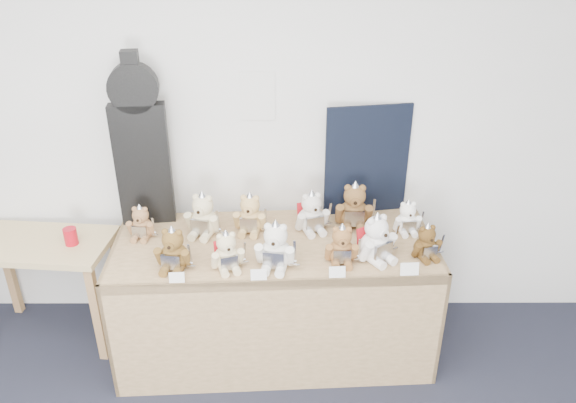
{
  "coord_description": "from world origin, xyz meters",
  "views": [
    {
      "loc": [
        0.62,
        -0.76,
        2.51
      ],
      "look_at": [
        0.62,
        1.96,
        1.1
      ],
      "focal_mm": 35.0,
      "sensor_mm": 36.0,
      "label": 1
    }
  ],
  "objects_px": {
    "teddy_front_left": "(227,252)",
    "teddy_front_far_right": "(376,240)",
    "teddy_front_far_left": "(173,251)",
    "teddy_back_right": "(354,207)",
    "display_table": "(275,273)",
    "teddy_back_centre_right": "(312,214)",
    "teddy_front_right": "(342,246)",
    "teddy_back_far_left": "(141,223)",
    "teddy_front_centre": "(276,247)",
    "teddy_back_left": "(203,216)",
    "red_cup": "(71,236)",
    "teddy_back_centre_left": "(250,215)",
    "side_table": "(43,258)",
    "guitar_case": "(140,143)",
    "teddy_back_end": "(407,218)",
    "teddy_front_end": "(426,243)"
  },
  "relations": [
    {
      "from": "teddy_front_left",
      "to": "teddy_front_far_right",
      "type": "relative_size",
      "value": 0.81
    },
    {
      "from": "teddy_front_far_left",
      "to": "teddy_back_right",
      "type": "bearing_deg",
      "value": 32.12
    },
    {
      "from": "display_table",
      "to": "teddy_back_centre_right",
      "type": "distance_m",
      "value": 0.42
    },
    {
      "from": "teddy_front_right",
      "to": "teddy_back_far_left",
      "type": "height_order",
      "value": "teddy_front_right"
    },
    {
      "from": "teddy_front_centre",
      "to": "teddy_back_left",
      "type": "relative_size",
      "value": 1.02
    },
    {
      "from": "teddy_front_far_left",
      "to": "teddy_front_centre",
      "type": "xyz_separation_m",
      "value": [
        0.55,
        0.01,
        0.01
      ]
    },
    {
      "from": "teddy_back_right",
      "to": "display_table",
      "type": "bearing_deg",
      "value": -147.14
    },
    {
      "from": "display_table",
      "to": "teddy_front_right",
      "type": "xyz_separation_m",
      "value": [
        0.37,
        -0.13,
        0.27
      ]
    },
    {
      "from": "teddy_front_left",
      "to": "teddy_back_right",
      "type": "height_order",
      "value": "teddy_back_right"
    },
    {
      "from": "red_cup",
      "to": "teddy_back_centre_left",
      "type": "distance_m",
      "value": 1.09
    },
    {
      "from": "side_table",
      "to": "guitar_case",
      "type": "relative_size",
      "value": 0.85
    },
    {
      "from": "teddy_front_far_left",
      "to": "teddy_front_right",
      "type": "height_order",
      "value": "teddy_front_far_left"
    },
    {
      "from": "side_table",
      "to": "teddy_front_left",
      "type": "xyz_separation_m",
      "value": [
        1.2,
        -0.39,
        0.29
      ]
    },
    {
      "from": "teddy_back_left",
      "to": "teddy_back_far_left",
      "type": "distance_m",
      "value": 0.37
    },
    {
      "from": "teddy_back_centre_left",
      "to": "teddy_front_far_right",
      "type": "bearing_deg",
      "value": -15.99
    },
    {
      "from": "teddy_front_left",
      "to": "teddy_back_end",
      "type": "xyz_separation_m",
      "value": [
        1.04,
        0.39,
        -0.01
      ]
    },
    {
      "from": "teddy_front_end",
      "to": "red_cup",
      "type": "bearing_deg",
      "value": 155.91
    },
    {
      "from": "guitar_case",
      "to": "teddy_back_centre_right",
      "type": "bearing_deg",
      "value": -14.94
    },
    {
      "from": "side_table",
      "to": "teddy_front_end",
      "type": "xyz_separation_m",
      "value": [
        2.3,
        -0.29,
        0.29
      ]
    },
    {
      "from": "teddy_front_left",
      "to": "teddy_back_left",
      "type": "distance_m",
      "value": 0.41
    },
    {
      "from": "guitar_case",
      "to": "teddy_front_left",
      "type": "height_order",
      "value": "guitar_case"
    },
    {
      "from": "side_table",
      "to": "teddy_front_far_right",
      "type": "distance_m",
      "value": 2.06
    },
    {
      "from": "display_table",
      "to": "teddy_front_far_left",
      "type": "bearing_deg",
      "value": -163.8
    },
    {
      "from": "guitar_case",
      "to": "red_cup",
      "type": "bearing_deg",
      "value": -166.57
    },
    {
      "from": "side_table",
      "to": "teddy_front_far_left",
      "type": "relative_size",
      "value": 3.27
    },
    {
      "from": "display_table",
      "to": "teddy_front_end",
      "type": "distance_m",
      "value": 0.89
    },
    {
      "from": "red_cup",
      "to": "teddy_front_far_left",
      "type": "relative_size",
      "value": 0.39
    },
    {
      "from": "teddy_front_far_right",
      "to": "teddy_back_left",
      "type": "bearing_deg",
      "value": 131.56
    },
    {
      "from": "teddy_back_centre_left",
      "to": "teddy_back_left",
      "type": "bearing_deg",
      "value": -166.53
    },
    {
      "from": "teddy_back_centre_right",
      "to": "teddy_back_right",
      "type": "height_order",
      "value": "teddy_back_right"
    },
    {
      "from": "display_table",
      "to": "teddy_front_centre",
      "type": "distance_m",
      "value": 0.34
    },
    {
      "from": "teddy_front_end",
      "to": "teddy_back_centre_right",
      "type": "xyz_separation_m",
      "value": [
        -0.63,
        0.3,
        0.02
      ]
    },
    {
      "from": "display_table",
      "to": "teddy_back_far_left",
      "type": "height_order",
      "value": "teddy_back_far_left"
    },
    {
      "from": "teddy_back_centre_right",
      "to": "teddy_back_far_left",
      "type": "height_order",
      "value": "teddy_back_centre_right"
    },
    {
      "from": "red_cup",
      "to": "teddy_front_centre",
      "type": "relative_size",
      "value": 0.35
    },
    {
      "from": "teddy_front_far_right",
      "to": "teddy_back_right",
      "type": "bearing_deg",
      "value": 69.58
    },
    {
      "from": "teddy_front_far_right",
      "to": "teddy_back_centre_left",
      "type": "bearing_deg",
      "value": 123.89
    },
    {
      "from": "teddy_front_far_right",
      "to": "teddy_back_left",
      "type": "xyz_separation_m",
      "value": [
        -0.99,
        0.28,
        -0.0
      ]
    },
    {
      "from": "display_table",
      "to": "teddy_back_far_left",
      "type": "xyz_separation_m",
      "value": [
        -0.79,
        0.14,
        0.26
      ]
    },
    {
      "from": "side_table",
      "to": "teddy_front_centre",
      "type": "bearing_deg",
      "value": -9.35
    },
    {
      "from": "teddy_front_far_left",
      "to": "teddy_back_far_left",
      "type": "xyz_separation_m",
      "value": [
        -0.25,
        0.33,
        -0.02
      ]
    },
    {
      "from": "red_cup",
      "to": "teddy_front_far_left",
      "type": "xyz_separation_m",
      "value": [
        0.7,
        -0.36,
        0.13
      ]
    },
    {
      "from": "display_table",
      "to": "teddy_back_right",
      "type": "height_order",
      "value": "teddy_back_right"
    },
    {
      "from": "teddy_front_right",
      "to": "teddy_front_far_right",
      "type": "bearing_deg",
      "value": 9.33
    },
    {
      "from": "teddy_back_centre_right",
      "to": "teddy_front_far_left",
      "type": "bearing_deg",
      "value": -170.15
    },
    {
      "from": "display_table",
      "to": "teddy_front_left",
      "type": "bearing_deg",
      "value": -145.95
    },
    {
      "from": "red_cup",
      "to": "teddy_back_left",
      "type": "height_order",
      "value": "teddy_back_left"
    },
    {
      "from": "guitar_case",
      "to": "red_cup",
      "type": "height_order",
      "value": "guitar_case"
    },
    {
      "from": "teddy_front_centre",
      "to": "teddy_front_right",
      "type": "height_order",
      "value": "teddy_front_centre"
    },
    {
      "from": "teddy_back_centre_right",
      "to": "teddy_back_right",
      "type": "bearing_deg",
      "value": -6.11
    }
  ]
}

